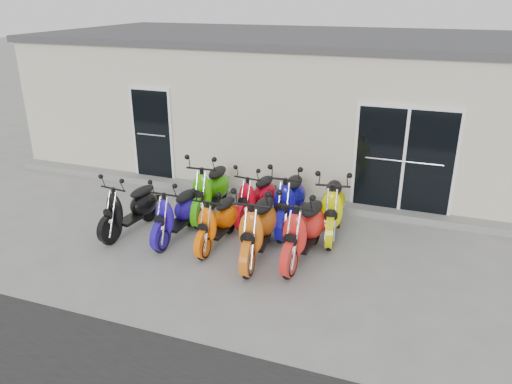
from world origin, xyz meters
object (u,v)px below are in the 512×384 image
scooter_front_blue (176,206)px  scooter_front_orange_b (258,219)px  scooter_back_green (210,183)px  scooter_back_yellow (333,199)px  scooter_front_red (304,222)px  scooter_back_red (256,191)px  scooter_front_black (130,201)px  scooter_back_blue (290,193)px  scooter_front_orange_a (217,214)px

scooter_front_blue → scooter_front_orange_b: 1.70m
scooter_back_green → scooter_back_yellow: 2.53m
scooter_front_red → scooter_back_red: (-1.33, 1.27, -0.08)m
scooter_front_blue → scooter_front_red: scooter_front_red is taller
scooter_front_black → scooter_front_orange_b: 2.65m
scooter_front_red → scooter_back_yellow: 1.19m
scooter_front_red → scooter_back_red: scooter_front_red is taller
scooter_front_black → scooter_back_green: size_ratio=0.89×
scooter_back_red → scooter_back_blue: 0.75m
scooter_front_orange_a → scooter_back_red: 1.32m
scooter_front_blue → scooter_back_blue: 2.18m
scooter_front_blue → scooter_back_green: scooter_back_green is taller
scooter_back_yellow → scooter_back_red: bearing=167.1°
scooter_front_blue → scooter_back_yellow: scooter_back_yellow is taller
scooter_front_orange_b → scooter_front_orange_a: bearing=161.8°
scooter_back_blue → scooter_front_orange_a: bearing=-135.5°
scooter_front_orange_b → scooter_back_blue: scooter_front_orange_b is taller
scooter_front_blue → scooter_front_orange_b: (1.69, -0.19, 0.09)m
scooter_front_red → scooter_back_green: 2.56m
scooter_front_orange_a → scooter_back_blue: scooter_back_blue is taller
scooter_back_blue → scooter_back_yellow: size_ratio=1.01×
scooter_front_black → scooter_front_orange_b: bearing=4.7°
scooter_front_red → scooter_back_red: bearing=140.5°
scooter_back_red → scooter_back_yellow: (1.58, -0.11, 0.08)m
scooter_front_blue → scooter_front_red: size_ratio=0.90×
scooter_front_orange_b → scooter_front_red: scooter_front_orange_b is taller
scooter_back_yellow → scooter_front_orange_b: bearing=-135.3°
scooter_back_blue → scooter_back_yellow: 0.85m
scooter_front_red → scooter_front_orange_a: bearing=-175.1°
scooter_front_black → scooter_front_orange_b: size_ratio=0.87×
scooter_front_orange_a → scooter_front_blue: bearing=-179.0°
scooter_back_blue → scooter_back_yellow: scooter_back_blue is taller
scooter_front_blue → scooter_back_blue: scooter_back_blue is taller
scooter_front_blue → scooter_front_red: bearing=1.4°
scooter_front_orange_a → scooter_back_blue: 1.55m
scooter_back_red → scooter_back_blue: (0.73, -0.12, 0.09)m
scooter_back_red → scooter_front_blue: bearing=-124.9°
scooter_back_red → scooter_back_blue: bearing=-3.3°
scooter_front_orange_b → scooter_back_yellow: (1.01, 1.37, -0.02)m
scooter_front_red → scooter_back_red: 1.84m
scooter_front_black → scooter_back_blue: scooter_back_blue is taller
scooter_front_orange_b → scooter_front_red: 0.79m
scooter_front_orange_a → scooter_back_green: scooter_back_green is taller
scooter_front_orange_b → scooter_back_blue: size_ratio=1.01×
scooter_front_red → scooter_front_black: bearing=-174.3°
scooter_back_yellow → scooter_back_blue: bearing=172.0°
scooter_back_blue → scooter_front_red: bearing=-67.1°
scooter_front_blue → scooter_front_red: (2.45, 0.01, 0.07)m
scooter_front_orange_b → scooter_back_green: scooter_front_orange_b is taller
scooter_front_black → scooter_front_orange_a: scooter_front_black is taller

